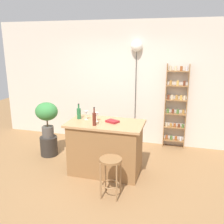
{
  "coord_description": "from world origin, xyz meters",
  "views": [
    {
      "loc": [
        1.24,
        -3.71,
        2.29
      ],
      "look_at": [
        0.05,
        0.55,
        1.08
      ],
      "focal_mm": 40.23,
      "sensor_mm": 36.0,
      "label": 1
    }
  ],
  "objects_px": {
    "plant_stool": "(49,146)",
    "bottle_soda_blue": "(94,119)",
    "bar_stool": "(111,168)",
    "spice_shelf": "(176,106)",
    "potted_plant": "(47,115)",
    "pendant_globe_light": "(137,47)",
    "bottle_vinegar": "(79,113)",
    "cookbook": "(112,121)",
    "wine_glass_center": "(96,115)",
    "wine_glass_left": "(86,113)"
  },
  "relations": [
    {
      "from": "plant_stool",
      "to": "bottle_soda_blue",
      "type": "distance_m",
      "value": 1.61
    },
    {
      "from": "bar_stool",
      "to": "spice_shelf",
      "type": "bearing_deg",
      "value": 69.1
    },
    {
      "from": "plant_stool",
      "to": "potted_plant",
      "type": "height_order",
      "value": "potted_plant"
    },
    {
      "from": "plant_stool",
      "to": "pendant_globe_light",
      "type": "bearing_deg",
      "value": 36.14
    },
    {
      "from": "bottle_vinegar",
      "to": "pendant_globe_light",
      "type": "distance_m",
      "value": 2.02
    },
    {
      "from": "spice_shelf",
      "to": "plant_stool",
      "type": "distance_m",
      "value": 2.87
    },
    {
      "from": "spice_shelf",
      "to": "pendant_globe_light",
      "type": "distance_m",
      "value": 1.56
    },
    {
      "from": "spice_shelf",
      "to": "cookbook",
      "type": "relative_size",
      "value": 8.95
    },
    {
      "from": "bar_stool",
      "to": "cookbook",
      "type": "distance_m",
      "value": 0.93
    },
    {
      "from": "bottle_vinegar",
      "to": "wine_glass_center",
      "type": "relative_size",
      "value": 1.73
    },
    {
      "from": "spice_shelf",
      "to": "potted_plant",
      "type": "xyz_separation_m",
      "value": [
        -2.52,
        -1.15,
        -0.06
      ]
    },
    {
      "from": "spice_shelf",
      "to": "wine_glass_left",
      "type": "height_order",
      "value": "spice_shelf"
    },
    {
      "from": "wine_glass_left",
      "to": "cookbook",
      "type": "distance_m",
      "value": 0.52
    },
    {
      "from": "bar_stool",
      "to": "cookbook",
      "type": "bearing_deg",
      "value": 103.57
    },
    {
      "from": "spice_shelf",
      "to": "wine_glass_center",
      "type": "xyz_separation_m",
      "value": [
        -1.33,
        -1.49,
        0.11
      ]
    },
    {
      "from": "plant_stool",
      "to": "wine_glass_left",
      "type": "height_order",
      "value": "wine_glass_left"
    },
    {
      "from": "potted_plant",
      "to": "bottle_vinegar",
      "type": "height_order",
      "value": "bottle_vinegar"
    },
    {
      "from": "bar_stool",
      "to": "plant_stool",
      "type": "bearing_deg",
      "value": 146.88
    },
    {
      "from": "bottle_vinegar",
      "to": "cookbook",
      "type": "height_order",
      "value": "bottle_vinegar"
    },
    {
      "from": "bottle_vinegar",
      "to": "bottle_soda_blue",
      "type": "distance_m",
      "value": 0.5
    },
    {
      "from": "bottle_vinegar",
      "to": "bottle_soda_blue",
      "type": "height_order",
      "value": "bottle_soda_blue"
    },
    {
      "from": "plant_stool",
      "to": "bottle_vinegar",
      "type": "xyz_separation_m",
      "value": [
        0.83,
        -0.28,
        0.85
      ]
    },
    {
      "from": "bottle_vinegar",
      "to": "wine_glass_left",
      "type": "distance_m",
      "value": 0.15
    },
    {
      "from": "wine_glass_left",
      "to": "cookbook",
      "type": "relative_size",
      "value": 0.78
    },
    {
      "from": "spice_shelf",
      "to": "pendant_globe_light",
      "type": "relative_size",
      "value": 0.79
    },
    {
      "from": "bottle_soda_blue",
      "to": "spice_shelf",
      "type": "bearing_deg",
      "value": 53.19
    },
    {
      "from": "spice_shelf",
      "to": "wine_glass_center",
      "type": "bearing_deg",
      "value": -131.71
    },
    {
      "from": "spice_shelf",
      "to": "bottle_vinegar",
      "type": "distance_m",
      "value": 2.21
    },
    {
      "from": "bottle_soda_blue",
      "to": "wine_glass_center",
      "type": "relative_size",
      "value": 1.94
    },
    {
      "from": "plant_stool",
      "to": "bottle_vinegar",
      "type": "bearing_deg",
      "value": -18.62
    },
    {
      "from": "bottle_soda_blue",
      "to": "cookbook",
      "type": "relative_size",
      "value": 1.51
    },
    {
      "from": "bar_stool",
      "to": "cookbook",
      "type": "relative_size",
      "value": 3.0
    },
    {
      "from": "wine_glass_left",
      "to": "wine_glass_center",
      "type": "height_order",
      "value": "same"
    },
    {
      "from": "potted_plant",
      "to": "bottle_soda_blue",
      "type": "height_order",
      "value": "bottle_soda_blue"
    },
    {
      "from": "spice_shelf",
      "to": "wine_glass_center",
      "type": "height_order",
      "value": "spice_shelf"
    },
    {
      "from": "wine_glass_center",
      "to": "pendant_globe_light",
      "type": "bearing_deg",
      "value": 74.64
    },
    {
      "from": "spice_shelf",
      "to": "bottle_vinegar",
      "type": "bearing_deg",
      "value": -139.83
    },
    {
      "from": "spice_shelf",
      "to": "wine_glass_left",
      "type": "relative_size",
      "value": 11.45
    },
    {
      "from": "bottle_soda_blue",
      "to": "bottle_vinegar",
      "type": "bearing_deg",
      "value": 144.04
    },
    {
      "from": "spice_shelf",
      "to": "bottle_soda_blue",
      "type": "xyz_separation_m",
      "value": [
        -1.29,
        -1.72,
        0.12
      ]
    },
    {
      "from": "bar_stool",
      "to": "wine_glass_center",
      "type": "height_order",
      "value": "wine_glass_center"
    },
    {
      "from": "bottle_vinegar",
      "to": "cookbook",
      "type": "xyz_separation_m",
      "value": [
        0.65,
        -0.04,
        -0.09
      ]
    },
    {
      "from": "bottle_vinegar",
      "to": "wine_glass_left",
      "type": "height_order",
      "value": "bottle_vinegar"
    },
    {
      "from": "cookbook",
      "to": "wine_glass_left",
      "type": "bearing_deg",
      "value": -158.84
    },
    {
      "from": "bottle_soda_blue",
      "to": "cookbook",
      "type": "height_order",
      "value": "bottle_soda_blue"
    },
    {
      "from": "wine_glass_center",
      "to": "cookbook",
      "type": "height_order",
      "value": "wine_glass_center"
    },
    {
      "from": "plant_stool",
      "to": "potted_plant",
      "type": "relative_size",
      "value": 0.55
    },
    {
      "from": "wine_glass_left",
      "to": "wine_glass_center",
      "type": "distance_m",
      "value": 0.22
    },
    {
      "from": "bar_stool",
      "to": "pendant_globe_light",
      "type": "distance_m",
      "value": 2.86
    },
    {
      "from": "cookbook",
      "to": "pendant_globe_light",
      "type": "height_order",
      "value": "pendant_globe_light"
    }
  ]
}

